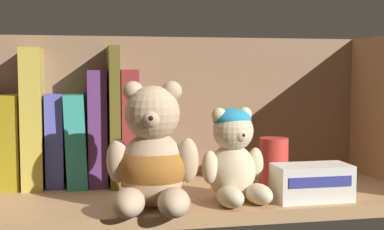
{
  "coord_description": "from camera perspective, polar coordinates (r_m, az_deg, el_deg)",
  "views": [
    {
      "loc": [
        -13.21,
        -82.87,
        21.37
      ],
      "look_at": [
        3.84,
        0.0,
        14.43
      ],
      "focal_mm": 50.07,
      "sensor_mm": 36.0,
      "label": 1
    }
  ],
  "objects": [
    {
      "name": "book_6",
      "position": [
        0.94,
        -14.37,
        -2.55
      ],
      "size": [
        2.88,
        9.29,
        15.53
      ],
      "primitive_type": "cube",
      "color": "#4C50B1",
      "rests_on": "shelf_board"
    },
    {
      "name": "book_10",
      "position": [
        0.94,
        -6.79,
        -1.17
      ],
      "size": [
        2.94,
        9.23,
        19.66
      ],
      "primitive_type": "cube",
      "color": "maroon",
      "rests_on": "shelf_board"
    },
    {
      "name": "book_8",
      "position": [
        0.94,
        -10.12,
        -1.26
      ],
      "size": [
        3.14,
        11.25,
        19.54
      ],
      "primitive_type": "cube",
      "color": "#562F68",
      "rests_on": "shelf_board"
    },
    {
      "name": "teddy_bear_larger",
      "position": [
        0.76,
        -4.22,
        -4.68
      ],
      "size": [
        13.36,
        14.27,
        18.01
      ],
      "color": "tan",
      "rests_on": "shelf_board"
    },
    {
      "name": "shelf_back_panel",
      "position": [
        0.98,
        -3.84,
        0.23
      ],
      "size": [
        79.07,
        1.2,
        27.56
      ],
      "primitive_type": "cube",
      "color": "#816145",
      "rests_on": "ground"
    },
    {
      "name": "teddy_bear_smaller",
      "position": [
        0.8,
        4.47,
        -4.47
      ],
      "size": [
        10.48,
        10.88,
        14.01
      ],
      "color": "beige",
      "rests_on": "shelf_board"
    },
    {
      "name": "small_product_box",
      "position": [
        0.83,
        12.65,
        -7.01
      ],
      "size": [
        11.44,
        6.04,
        5.42
      ],
      "color": "silver",
      "rests_on": "shelf_board"
    },
    {
      "name": "shelf_board",
      "position": [
        0.86,
        -2.53,
        -8.96
      ],
      "size": [
        76.67,
        26.61,
        2.0
      ],
      "primitive_type": "cube",
      "color": "tan",
      "rests_on": "ground"
    },
    {
      "name": "book_7",
      "position": [
        0.94,
        -12.28,
        -2.52
      ],
      "size": [
        3.8,
        12.12,
        15.59
      ],
      "primitive_type": "cube",
      "rotation": [
        0.0,
        -0.03,
        0.0
      ],
      "color": "teal",
      "rests_on": "shelf_board"
    },
    {
      "name": "book_4",
      "position": [
        0.95,
        -18.72,
        -2.61
      ],
      "size": [
        3.38,
        9.95,
        15.49
      ],
      "primitive_type": "cube",
      "color": "olive",
      "rests_on": "shelf_board"
    },
    {
      "name": "pillar_candle",
      "position": [
        0.94,
        8.71,
        -4.84
      ],
      "size": [
        4.94,
        4.94,
        7.93
      ],
      "primitive_type": "cylinder",
      "color": "#C63833",
      "rests_on": "shelf_board"
    },
    {
      "name": "book_5",
      "position": [
        0.94,
        -16.53,
        -0.27
      ],
      "size": [
        3.37,
        11.46,
        23.15
      ],
      "primitive_type": "cube",
      "color": "gold",
      "rests_on": "shelf_board"
    },
    {
      "name": "book_9",
      "position": [
        0.94,
        -8.44,
        -0.02
      ],
      "size": [
        1.75,
        14.23,
        23.51
      ],
      "primitive_type": "cube",
      "color": "brown",
      "rests_on": "shelf_board"
    }
  ]
}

